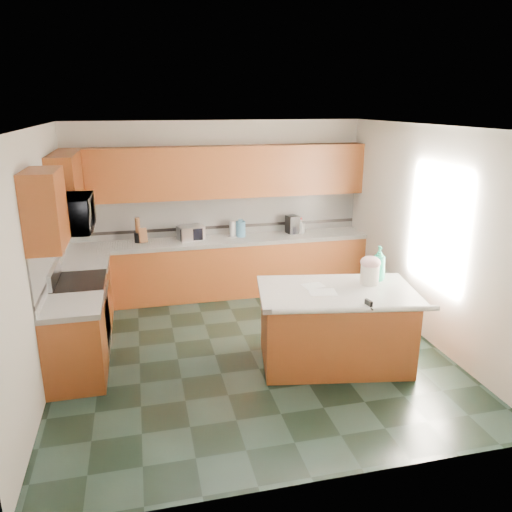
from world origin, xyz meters
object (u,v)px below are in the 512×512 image
object	(u,v)px
soap_bottle_island	(379,263)
toaster_oven	(191,233)
island_top	(337,292)
knife_block	(143,236)
treat_jar	(370,274)
coffee_maker	(292,224)
island_base	(335,329)

from	to	relation	value
soap_bottle_island	toaster_oven	world-z (taller)	soap_bottle_island
island_top	knife_block	xyz separation A→B (m)	(-2.10, 2.54, 0.14)
treat_jar	toaster_oven	world-z (taller)	treat_jar
soap_bottle_island	knife_block	world-z (taller)	soap_bottle_island
toaster_oven	knife_block	bearing A→B (deg)	164.85
treat_jar	coffee_maker	world-z (taller)	coffee_maker
island_top	toaster_oven	xyz separation A→B (m)	(-1.38, 2.54, 0.14)
island_base	treat_jar	xyz separation A→B (m)	(0.44, 0.10, 0.60)
island_top	toaster_oven	size ratio (longest dim) A/B	4.64
coffee_maker	soap_bottle_island	bearing A→B (deg)	-93.52
toaster_oven	coffee_maker	world-z (taller)	coffee_maker
knife_block	coffee_maker	size ratio (longest dim) A/B	0.76
island_base	knife_block	xyz separation A→B (m)	(-2.10, 2.54, 0.60)
island_top	knife_block	distance (m)	3.30
knife_block	coffee_maker	world-z (taller)	coffee_maker
island_top	treat_jar	bearing A→B (deg)	22.79
island_top	coffee_maker	distance (m)	2.59
island_base	island_top	xyz separation A→B (m)	(0.00, -0.00, 0.46)
island_base	treat_jar	world-z (taller)	treat_jar
soap_bottle_island	coffee_maker	bearing A→B (deg)	110.93
soap_bottle_island	toaster_oven	xyz separation A→B (m)	(-1.97, 2.36, -0.10)
knife_block	toaster_oven	bearing A→B (deg)	-10.78
soap_bottle_island	knife_block	size ratio (longest dim) A/B	1.88
treat_jar	coffee_maker	size ratio (longest dim) A/B	0.78
island_top	treat_jar	world-z (taller)	treat_jar
treat_jar	knife_block	world-z (taller)	knife_block
treat_jar	knife_block	xyz separation A→B (m)	(-2.55, 2.44, -0.00)
treat_jar	soap_bottle_island	distance (m)	0.20
island_base	coffee_maker	size ratio (longest dim) A/B	5.72
soap_bottle_island	toaster_oven	size ratio (longest dim) A/B	1.10
treat_jar	soap_bottle_island	world-z (taller)	soap_bottle_island
treat_jar	coffee_maker	xyz separation A→B (m)	(-0.17, 2.47, 0.03)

